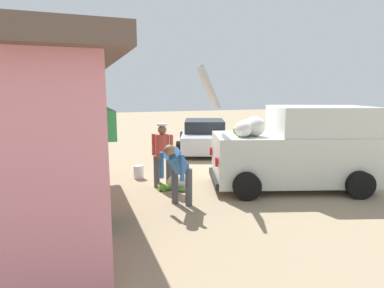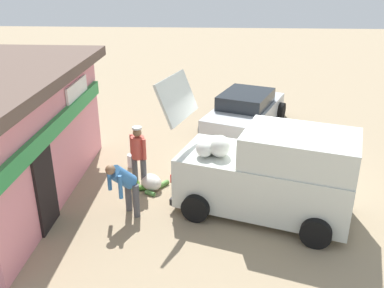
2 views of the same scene
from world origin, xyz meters
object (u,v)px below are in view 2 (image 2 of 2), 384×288
(customer_bending, at_px, (124,183))
(paint_bucket, at_px, (132,160))
(delivery_van, at_px, (270,173))
(parked_sedan, at_px, (245,111))
(vendor_standing, at_px, (138,153))
(unloaded_banana_pile, at_px, (150,183))

(customer_bending, distance_m, paint_bucket, 2.65)
(delivery_van, xyz_separation_m, paint_bucket, (2.22, 3.58, -0.83))
(delivery_van, bearing_deg, parked_sedan, 1.98)
(delivery_van, bearing_deg, customer_bending, 95.77)
(vendor_standing, height_order, customer_bending, vendor_standing)
(parked_sedan, relative_size, unloaded_banana_pile, 4.78)
(unloaded_banana_pile, bearing_deg, customer_bending, 163.89)
(vendor_standing, distance_m, unloaded_banana_pile, 0.83)
(delivery_van, height_order, paint_bucket, delivery_van)
(unloaded_banana_pile, relative_size, paint_bucket, 2.59)
(vendor_standing, xyz_separation_m, paint_bucket, (1.11, 0.40, -0.75))
(delivery_van, bearing_deg, paint_bucket, 58.23)
(parked_sedan, height_order, customer_bending, customer_bending)
(delivery_van, relative_size, paint_bucket, 12.34)
(parked_sedan, height_order, vendor_standing, vendor_standing)
(parked_sedan, relative_size, customer_bending, 3.29)
(parked_sedan, distance_m, vendor_standing, 5.38)
(paint_bucket, bearing_deg, unloaded_banana_pile, -151.51)
(customer_bending, distance_m, unloaded_banana_pile, 1.47)
(parked_sedan, xyz_separation_m, paint_bucket, (-3.36, 3.38, -0.41))
(customer_bending, xyz_separation_m, unloaded_banana_pile, (1.26, -0.36, -0.67))
(parked_sedan, relative_size, paint_bucket, 12.35)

